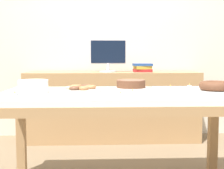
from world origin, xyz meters
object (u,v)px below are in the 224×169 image
(cake_chocolate_round, at_px, (131,85))
(tealight_near_front, at_px, (132,92))
(book_stack, at_px, (142,68))
(tealight_left_edge, at_px, (170,87))
(tealight_right_edge, at_px, (121,94))
(plate_stack, at_px, (33,86))
(tealight_centre, at_px, (190,86))
(computer_monitor, at_px, (108,56))
(pastry_platter, at_px, (81,89))
(cake_golden_bundt, at_px, (216,87))
(tealight_near_cakes, at_px, (15,94))

(cake_chocolate_round, bearing_deg, tealight_near_front, -94.03)
(book_stack, bearing_deg, tealight_left_edge, -87.67)
(cake_chocolate_round, height_order, tealight_right_edge, cake_chocolate_round)
(plate_stack, bearing_deg, book_stack, 55.84)
(tealight_centre, xyz_separation_m, tealight_left_edge, (-0.18, -0.07, 0.00))
(computer_monitor, height_order, pastry_platter, computer_monitor)
(book_stack, xyz_separation_m, cake_chocolate_round, (-0.27, -1.24, -0.09))
(book_stack, bearing_deg, computer_monitor, -179.80)
(computer_monitor, height_order, cake_chocolate_round, computer_monitor)
(book_stack, distance_m, pastry_platter, 1.49)
(computer_monitor, bearing_deg, tealight_right_edge, -88.94)
(computer_monitor, xyz_separation_m, tealight_left_edge, (0.45, -1.21, -0.25))
(cake_golden_bundt, relative_size, tealight_near_front, 7.74)
(cake_golden_bundt, xyz_separation_m, tealight_near_front, (-0.61, -0.07, -0.02))
(book_stack, relative_size, tealight_near_cakes, 5.59)
(cake_chocolate_round, bearing_deg, computer_monitor, 96.34)
(computer_monitor, relative_size, cake_chocolate_round, 1.49)
(cake_chocolate_round, xyz_separation_m, plate_stack, (-0.71, -0.20, 0.01))
(cake_golden_bundt, relative_size, tealight_centre, 7.74)
(tealight_near_cakes, distance_m, tealight_centre, 1.37)
(plate_stack, bearing_deg, computer_monitor, 68.27)
(tealight_left_edge, bearing_deg, tealight_near_front, -137.29)
(cake_chocolate_round, relative_size, tealight_near_front, 7.11)
(book_stack, relative_size, pastry_platter, 0.63)
(tealight_near_front, distance_m, tealight_right_edge, 0.14)
(pastry_platter, xyz_separation_m, tealight_near_cakes, (-0.41, -0.26, -0.00))
(pastry_platter, bearing_deg, plate_stack, -163.46)
(book_stack, xyz_separation_m, tealight_left_edge, (0.05, -1.22, -0.11))
(cake_chocolate_round, xyz_separation_m, tealight_left_edge, (0.32, 0.03, -0.02))
(tealight_right_edge, distance_m, tealight_left_edge, 0.60)
(tealight_left_edge, bearing_deg, tealight_near_cakes, -161.00)
(cake_golden_bundt, bearing_deg, tealight_centre, 107.49)
(cake_chocolate_round, bearing_deg, tealight_right_edge, -105.01)
(tealight_left_edge, bearing_deg, tealight_centre, 22.79)
(cake_golden_bundt, xyz_separation_m, tealight_left_edge, (-0.27, 0.24, -0.02))
(computer_monitor, bearing_deg, tealight_left_edge, -69.54)
(book_stack, height_order, tealight_left_edge, book_stack)
(plate_stack, distance_m, tealight_centre, 1.24)
(computer_monitor, distance_m, plate_stack, 1.56)
(book_stack, height_order, cake_chocolate_round, book_stack)
(plate_stack, xyz_separation_m, tealight_left_edge, (1.03, 0.22, -0.03))
(tealight_right_edge, bearing_deg, cake_chocolate_round, 74.99)
(pastry_platter, relative_size, tealight_near_front, 8.92)
(plate_stack, relative_size, tealight_near_front, 5.25)
(cake_golden_bundt, xyz_separation_m, pastry_platter, (-0.97, 0.11, -0.02))
(cake_golden_bundt, xyz_separation_m, plate_stack, (-1.30, 0.01, 0.01))
(pastry_platter, distance_m, tealight_centre, 0.90)
(cake_chocolate_round, xyz_separation_m, pastry_platter, (-0.38, -0.10, -0.02))
(plate_stack, distance_m, tealight_near_front, 0.70)
(book_stack, xyz_separation_m, tealight_right_edge, (-0.37, -1.64, -0.11))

